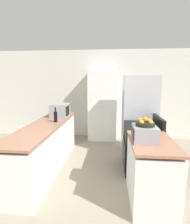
# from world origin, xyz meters

# --- Properties ---
(wall_back) EXTENTS (7.00, 0.06, 2.60)m
(wall_back) POSITION_xyz_m (0.00, 3.51, 1.30)
(wall_back) COLOR silver
(wall_back) RESTS_ON ground_plane
(counter_left) EXTENTS (0.60, 2.57, 0.90)m
(counter_left) POSITION_xyz_m (-0.92, 1.39, 0.43)
(counter_left) COLOR silver
(counter_left) RESTS_ON ground_plane
(counter_right) EXTENTS (0.60, 0.99, 0.90)m
(counter_right) POSITION_xyz_m (0.92, 0.60, 0.43)
(counter_right) COLOR silver
(counter_right) RESTS_ON ground_plane
(pantry_cabinet) EXTENTS (0.81, 0.50, 2.00)m
(pantry_cabinet) POSITION_xyz_m (0.10, 3.23, 1.00)
(pantry_cabinet) COLOR white
(pantry_cabinet) RESTS_ON ground_plane
(stove) EXTENTS (0.66, 0.75, 1.06)m
(stove) POSITION_xyz_m (0.94, 1.49, 0.46)
(stove) COLOR black
(stove) RESTS_ON ground_plane
(refrigerator) EXTENTS (0.77, 0.73, 1.82)m
(refrigerator) POSITION_xyz_m (0.98, 2.27, 0.91)
(refrigerator) COLOR #B7B7BC
(refrigerator) RESTS_ON ground_plane
(microwave) EXTENTS (0.37, 0.47, 0.29)m
(microwave) POSITION_xyz_m (-0.82, 2.10, 1.04)
(microwave) COLOR #939399
(microwave) RESTS_ON counter_left
(wine_bottle) EXTENTS (0.07, 0.07, 0.30)m
(wine_bottle) POSITION_xyz_m (-0.76, 1.56, 1.01)
(wine_bottle) COLOR black
(wine_bottle) RESTS_ON counter_left
(toaster_oven) EXTENTS (0.32, 0.37, 0.21)m
(toaster_oven) POSITION_xyz_m (0.80, 0.57, 1.00)
(toaster_oven) COLOR #939399
(toaster_oven) RESTS_ON counter_right
(fruit_bowl) EXTENTS (0.25, 0.25, 0.12)m
(fruit_bowl) POSITION_xyz_m (0.80, 0.58, 1.15)
(fruit_bowl) COLOR black
(fruit_bowl) RESTS_ON toaster_oven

